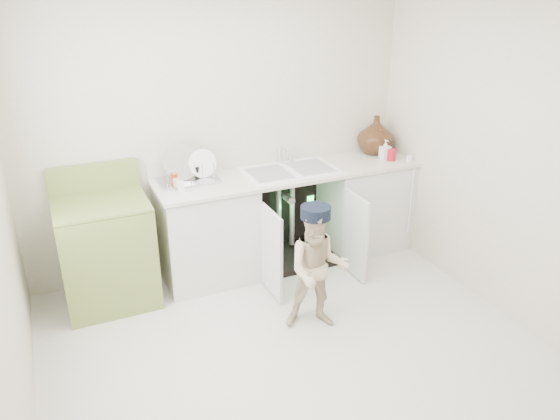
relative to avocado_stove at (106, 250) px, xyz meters
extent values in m
plane|color=beige|center=(1.11, -1.18, -0.46)|extent=(3.50, 3.50, 0.00)
cube|color=#BFB6A3|center=(1.11, 0.32, 0.79)|extent=(3.50, 2.50, 0.02)
cube|color=#BFB6A3|center=(1.11, -2.68, 0.79)|extent=(3.50, 2.50, 0.02)
cube|color=#BFB6A3|center=(2.86, -1.18, 0.79)|extent=(2.50, 3.00, 0.02)
cube|color=silver|center=(0.86, 0.02, -0.03)|extent=(0.80, 0.60, 0.86)
cube|color=silver|center=(2.46, 0.02, -0.03)|extent=(0.80, 0.60, 0.86)
cube|color=black|center=(1.66, 0.29, -0.03)|extent=(0.80, 0.06, 0.86)
cube|color=black|center=(1.66, 0.02, -0.43)|extent=(0.80, 0.60, 0.06)
cylinder|color=gray|center=(1.59, 0.12, -0.01)|extent=(0.05, 0.05, 0.70)
cylinder|color=gray|center=(1.73, 0.12, -0.01)|extent=(0.05, 0.05, 0.70)
cylinder|color=gray|center=(1.66, 0.07, 0.16)|extent=(0.07, 0.18, 0.07)
cube|color=silver|center=(1.26, -0.48, -0.06)|extent=(0.03, 0.40, 0.76)
cube|color=silver|center=(2.06, -0.48, -0.06)|extent=(0.02, 0.40, 0.76)
cube|color=beige|center=(1.66, 0.02, 0.42)|extent=(2.44, 0.64, 0.03)
cube|color=beige|center=(1.66, 0.31, 0.51)|extent=(2.44, 0.02, 0.15)
cube|color=white|center=(1.66, 0.02, 0.43)|extent=(0.85, 0.55, 0.02)
cube|color=gray|center=(1.45, 0.02, 0.44)|extent=(0.34, 0.40, 0.01)
cube|color=gray|center=(1.86, 0.02, 0.44)|extent=(0.34, 0.40, 0.01)
cylinder|color=silver|center=(1.66, 0.24, 0.53)|extent=(0.03, 0.03, 0.17)
cylinder|color=silver|center=(1.66, 0.18, 0.60)|extent=(0.02, 0.14, 0.02)
cylinder|color=silver|center=(1.77, 0.24, 0.48)|extent=(0.04, 0.04, 0.06)
cylinder|color=white|center=(2.79, -0.29, 0.09)|extent=(0.01, 0.01, 0.70)
cube|color=white|center=(2.79, -0.20, 0.47)|extent=(0.04, 0.02, 0.06)
cube|color=silver|center=(0.75, 0.14, 0.45)|extent=(0.50, 0.33, 0.02)
cylinder|color=silver|center=(0.71, 0.16, 0.54)|extent=(0.31, 0.11, 0.30)
cylinder|color=white|center=(0.89, 0.14, 0.53)|extent=(0.24, 0.06, 0.24)
cylinder|color=silver|center=(0.55, 0.04, 0.53)|extent=(0.01, 0.01, 0.14)
cylinder|color=silver|center=(0.65, 0.04, 0.53)|extent=(0.01, 0.01, 0.14)
cylinder|color=silver|center=(0.75, 0.04, 0.53)|extent=(0.01, 0.01, 0.14)
cylinder|color=silver|center=(0.85, 0.04, 0.53)|extent=(0.01, 0.01, 0.14)
cylinder|color=silver|center=(0.95, 0.04, 0.53)|extent=(0.01, 0.01, 0.14)
imported|color=#4B2915|center=(2.64, 0.16, 0.62)|extent=(0.35, 0.35, 0.37)
imported|color=#F8490D|center=(2.63, 0.12, 0.57)|extent=(0.10, 0.10, 0.26)
imported|color=silver|center=(2.62, -0.04, 0.54)|extent=(0.09, 0.09, 0.19)
cylinder|color=#B00F22|center=(2.66, -0.10, 0.49)|extent=(0.08, 0.08, 0.11)
cylinder|color=red|center=(0.63, 0.10, 0.49)|extent=(0.05, 0.05, 0.10)
cylinder|color=tan|center=(0.63, 0.02, 0.48)|extent=(0.06, 0.06, 0.08)
cylinder|color=black|center=(0.83, 0.14, 0.50)|extent=(0.04, 0.04, 0.12)
cube|color=silver|center=(0.63, -0.08, 0.48)|extent=(0.05, 0.05, 0.09)
cube|color=olive|center=(0.00, -0.01, -0.03)|extent=(0.72, 0.65, 0.87)
cube|color=olive|center=(0.00, -0.01, 0.42)|extent=(0.72, 0.65, 0.02)
cube|color=olive|center=(0.00, 0.28, 0.54)|extent=(0.72, 0.06, 0.23)
cylinder|color=black|center=(-0.18, -0.17, 0.42)|extent=(0.16, 0.16, 0.02)
cylinder|color=silver|center=(-0.18, -0.17, 0.43)|extent=(0.19, 0.19, 0.01)
cylinder|color=black|center=(-0.18, 0.15, 0.42)|extent=(0.16, 0.16, 0.02)
cylinder|color=silver|center=(-0.18, 0.15, 0.43)|extent=(0.19, 0.19, 0.01)
cylinder|color=black|center=(0.18, -0.17, 0.42)|extent=(0.16, 0.16, 0.02)
cylinder|color=silver|center=(0.18, -0.17, 0.43)|extent=(0.19, 0.19, 0.01)
cylinder|color=black|center=(0.18, 0.15, 0.42)|extent=(0.16, 0.16, 0.02)
cylinder|color=silver|center=(0.18, 0.15, 0.43)|extent=(0.19, 0.19, 0.01)
imported|color=#C9B590|center=(1.40, -1.03, 0.03)|extent=(0.58, 0.52, 0.98)
cylinder|color=black|center=(1.40, -1.03, 0.49)|extent=(0.28, 0.28, 0.09)
cube|color=black|center=(1.44, -0.93, 0.46)|extent=(0.19, 0.14, 0.01)
cube|color=black|center=(1.69, -0.32, 0.26)|extent=(0.07, 0.01, 0.14)
cube|color=#26F23F|center=(1.69, -0.33, 0.26)|extent=(0.06, 0.00, 0.12)
camera|label=1|loc=(-0.32, -4.17, 2.07)|focal=35.00mm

